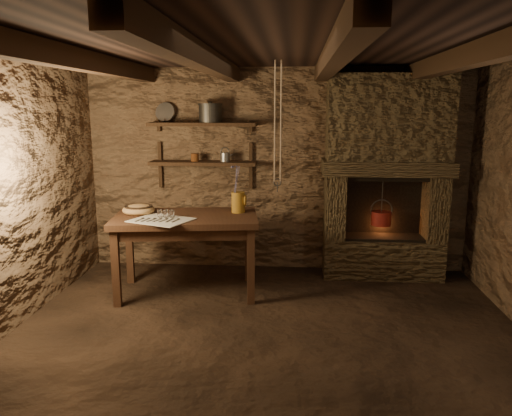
# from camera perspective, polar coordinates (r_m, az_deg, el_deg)

# --- Properties ---
(floor) EXTENTS (4.50, 4.50, 0.00)m
(floor) POSITION_cam_1_polar(r_m,az_deg,el_deg) (4.39, 1.12, -14.83)
(floor) COLOR black
(floor) RESTS_ON ground
(back_wall) EXTENTS (4.50, 0.04, 2.40)m
(back_wall) POSITION_cam_1_polar(r_m,az_deg,el_deg) (5.98, 2.31, 4.30)
(back_wall) COLOR #4E3624
(back_wall) RESTS_ON floor
(front_wall) EXTENTS (4.50, 0.04, 2.40)m
(front_wall) POSITION_cam_1_polar(r_m,az_deg,el_deg) (2.08, -2.10, -9.49)
(front_wall) COLOR #4E3624
(front_wall) RESTS_ON floor
(ceiling) EXTENTS (4.50, 4.00, 0.04)m
(ceiling) POSITION_cam_1_polar(r_m,az_deg,el_deg) (3.96, 1.26, 18.08)
(ceiling) COLOR black
(ceiling) RESTS_ON back_wall
(beam_far_left) EXTENTS (0.14, 3.95, 0.16)m
(beam_far_left) POSITION_cam_1_polar(r_m,az_deg,el_deg) (4.31, -19.92, 15.69)
(beam_far_left) COLOR black
(beam_far_left) RESTS_ON ceiling
(beam_mid_left) EXTENTS (0.14, 3.95, 0.16)m
(beam_mid_left) POSITION_cam_1_polar(r_m,az_deg,el_deg) (4.01, -6.21, 16.64)
(beam_mid_left) COLOR black
(beam_mid_left) RESTS_ON ceiling
(beam_mid_right) EXTENTS (0.14, 3.95, 0.16)m
(beam_mid_right) POSITION_cam_1_polar(r_m,az_deg,el_deg) (3.95, 8.82, 16.65)
(beam_mid_right) COLOR black
(beam_mid_right) RESTS_ON ceiling
(beam_far_right) EXTENTS (0.14, 3.95, 0.16)m
(beam_far_right) POSITION_cam_1_polar(r_m,az_deg,el_deg) (4.14, 23.29, 15.64)
(beam_far_right) COLOR black
(beam_far_right) RESTS_ON ceiling
(shelf_lower) EXTENTS (1.25, 0.30, 0.04)m
(shelf_lower) POSITION_cam_1_polar(r_m,az_deg,el_deg) (5.90, -6.05, 5.13)
(shelf_lower) COLOR black
(shelf_lower) RESTS_ON back_wall
(shelf_upper) EXTENTS (1.25, 0.30, 0.04)m
(shelf_upper) POSITION_cam_1_polar(r_m,az_deg,el_deg) (5.87, -6.14, 9.50)
(shelf_upper) COLOR black
(shelf_upper) RESTS_ON back_wall
(hearth) EXTENTS (1.43, 0.51, 2.30)m
(hearth) POSITION_cam_1_polar(r_m,az_deg,el_deg) (5.83, 14.62, 4.02)
(hearth) COLOR #3C2E1E
(hearth) RESTS_ON floor
(work_table) EXTENTS (1.57, 1.03, 0.84)m
(work_table) POSITION_cam_1_polar(r_m,az_deg,el_deg) (5.31, -7.93, -4.94)
(work_table) COLOR #341E12
(work_table) RESTS_ON floor
(linen_cloth) EXTENTS (0.68, 0.62, 0.01)m
(linen_cloth) POSITION_cam_1_polar(r_m,az_deg,el_deg) (5.03, -10.76, -1.36)
(linen_cloth) COLOR silver
(linen_cloth) RESTS_ON work_table
(pewter_cutlery_row) EXTENTS (0.49, 0.34, 0.01)m
(pewter_cutlery_row) POSITION_cam_1_polar(r_m,az_deg,el_deg) (5.01, -10.82, -1.29)
(pewter_cutlery_row) COLOR gray
(pewter_cutlery_row) RESTS_ON linen_cloth
(drinking_glasses) EXTENTS (0.18, 0.05, 0.07)m
(drinking_glasses) POSITION_cam_1_polar(r_m,az_deg,el_deg) (5.12, -10.28, -0.67)
(drinking_glasses) COLOR white
(drinking_glasses) RESTS_ON linen_cloth
(stoneware_jug) EXTENTS (0.16, 0.15, 0.51)m
(stoneware_jug) POSITION_cam_1_polar(r_m,az_deg,el_deg) (5.29, -2.03, 1.80)
(stoneware_jug) COLOR #A06F1F
(stoneware_jug) RESTS_ON work_table
(wooden_bowl) EXTENTS (0.35, 0.35, 0.12)m
(wooden_bowl) POSITION_cam_1_polar(r_m,az_deg,el_deg) (5.40, -13.26, -0.20)
(wooden_bowl) COLOR #AB7E4A
(wooden_bowl) RESTS_ON work_table
(iron_stockpot) EXTENTS (0.32, 0.32, 0.20)m
(iron_stockpot) POSITION_cam_1_polar(r_m,az_deg,el_deg) (5.85, -5.25, 10.67)
(iron_stockpot) COLOR #2E2C28
(iron_stockpot) RESTS_ON shelf_upper
(tin_pan) EXTENTS (0.24, 0.13, 0.23)m
(tin_pan) POSITION_cam_1_polar(r_m,az_deg,el_deg) (6.07, -10.34, 10.73)
(tin_pan) COLOR gray
(tin_pan) RESTS_ON shelf_upper
(small_kettle) EXTENTS (0.18, 0.16, 0.16)m
(small_kettle) POSITION_cam_1_polar(r_m,az_deg,el_deg) (5.85, -3.55, 5.83)
(small_kettle) COLOR gray
(small_kettle) RESTS_ON shelf_lower
(rusty_tin) EXTENTS (0.10, 0.10, 0.09)m
(rusty_tin) POSITION_cam_1_polar(r_m,az_deg,el_deg) (5.91, -7.00, 5.76)
(rusty_tin) COLOR #4F260F
(rusty_tin) RESTS_ON shelf_lower
(red_pot) EXTENTS (0.26, 0.26, 0.54)m
(red_pot) POSITION_cam_1_polar(r_m,az_deg,el_deg) (5.86, 14.11, -1.04)
(red_pot) COLOR maroon
(red_pot) RESTS_ON hearth
(hanging_ropes) EXTENTS (0.08, 0.08, 1.20)m
(hanging_ropes) POSITION_cam_1_polar(r_m,az_deg,el_deg) (4.98, 2.51, 9.80)
(hanging_ropes) COLOR #C9AE8E
(hanging_ropes) RESTS_ON ceiling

